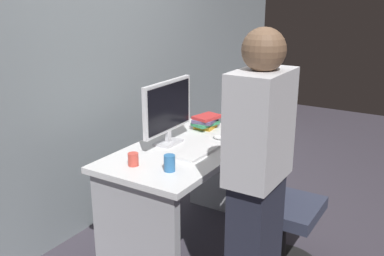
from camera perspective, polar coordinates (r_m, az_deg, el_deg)
ground_plane at (r=3.39m, az=-0.74°, el=-14.65°), size 9.00×9.00×0.00m
wall_back at (r=3.41m, az=-13.03°, el=11.96°), size 6.40×0.10×3.00m
desk at (r=3.15m, az=-0.78°, el=-6.73°), size 1.30×0.71×0.76m
office_chair at (r=2.97m, az=10.94°, el=-10.41°), size 0.52×0.52×0.94m
person_at_desk at (r=2.35m, az=8.55°, el=-6.81°), size 0.40×0.24×1.64m
monitor at (r=3.05m, az=-3.19°, el=2.49°), size 0.54×0.14×0.46m
keyboard at (r=2.96m, az=1.31°, el=-3.00°), size 0.43×0.14×0.02m
mouse at (r=3.22m, az=3.59°, el=-1.19°), size 0.06×0.10×0.03m
cup_near_keyboard at (r=2.65m, az=-2.95°, el=-4.60°), size 0.07×0.07×0.10m
cup_by_monitor at (r=2.75m, az=-7.68°, el=-4.08°), size 0.07×0.07×0.08m
book_stack at (r=3.45m, az=1.80°, el=0.84°), size 0.25×0.19×0.11m
cell_phone at (r=3.43m, az=5.85°, el=-0.30°), size 0.10×0.15×0.01m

